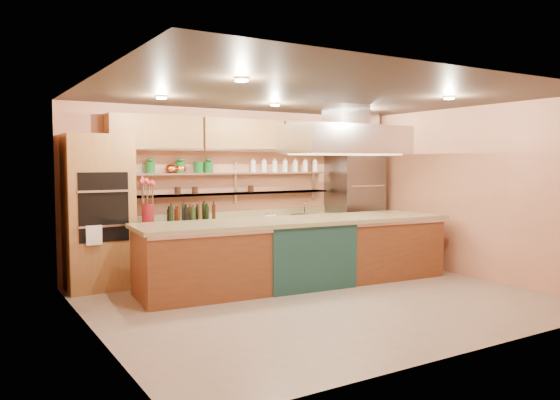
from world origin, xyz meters
TOP-DOWN VIEW (x-y plane):
  - floor at (0.00, 0.00)m, footprint 6.00×5.00m
  - ceiling at (0.00, 0.00)m, footprint 6.00×5.00m
  - wall_back at (0.00, 2.50)m, footprint 6.00×0.04m
  - wall_front at (0.00, -2.50)m, footprint 6.00×0.04m
  - wall_left at (-3.00, 0.00)m, footprint 0.04×5.00m
  - wall_right at (3.00, 0.00)m, footprint 0.04×5.00m
  - oven_stack at (-2.45, 2.18)m, footprint 0.95×0.64m
  - refrigerator at (2.35, 2.14)m, footprint 0.95×0.72m
  - back_counter at (-0.05, 2.20)m, footprint 3.84×0.64m
  - wall_shelf_lower at (-0.05, 2.37)m, footprint 3.60×0.26m
  - wall_shelf_upper at (-0.05, 2.37)m, footprint 3.60×0.26m
  - upper_cabinets at (0.00, 2.32)m, footprint 4.60×0.36m
  - range_hood at (1.14, 0.90)m, footprint 2.00×1.00m
  - ceiling_downlights at (0.00, 0.20)m, footprint 4.00×2.80m
  - island at (0.24, 0.90)m, footprint 4.96×1.44m
  - flower_vase at (-1.72, 2.15)m, footprint 0.18×0.18m
  - oil_bottle_cluster at (-1.00, 2.15)m, footprint 0.87×0.56m
  - kitchen_scale at (0.46, 2.15)m, footprint 0.20×0.17m
  - bar_faucet at (1.25, 2.25)m, footprint 0.04×0.04m
  - copper_kettle at (-1.26, 2.37)m, footprint 0.18×0.18m
  - green_canister at (-0.78, 2.37)m, footprint 0.20×0.20m

SIDE VIEW (x-z plane):
  - floor at x=0.00m, z-range -0.02..0.00m
  - back_counter at x=-0.05m, z-range 0.00..0.93m
  - island at x=0.24m, z-range 0.00..1.02m
  - kitchen_scale at x=0.46m, z-range 0.93..1.03m
  - bar_faucet at x=1.25m, z-range 0.93..1.16m
  - refrigerator at x=2.35m, z-range 0.00..2.10m
  - oil_bottle_cluster at x=-1.00m, z-range 0.93..1.20m
  - flower_vase at x=-1.72m, z-range 0.93..1.25m
  - oven_stack at x=-2.45m, z-range 0.00..2.30m
  - wall_shelf_lower at x=-0.05m, z-range 1.34..1.36m
  - wall_back at x=0.00m, z-range 0.00..2.80m
  - wall_front at x=0.00m, z-range 0.00..2.80m
  - wall_left at x=-3.00m, z-range 0.00..2.80m
  - wall_right at x=3.00m, z-range 0.00..2.80m
  - wall_shelf_upper at x=-0.05m, z-range 1.69..1.71m
  - copper_kettle at x=-1.26m, z-range 1.71..1.86m
  - green_canister at x=-0.78m, z-range 1.71..1.90m
  - range_hood at x=1.14m, z-range 2.02..2.48m
  - upper_cabinets at x=0.00m, z-range 2.08..2.62m
  - ceiling_downlights at x=0.00m, z-range 2.76..2.78m
  - ceiling at x=0.00m, z-range 2.79..2.81m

